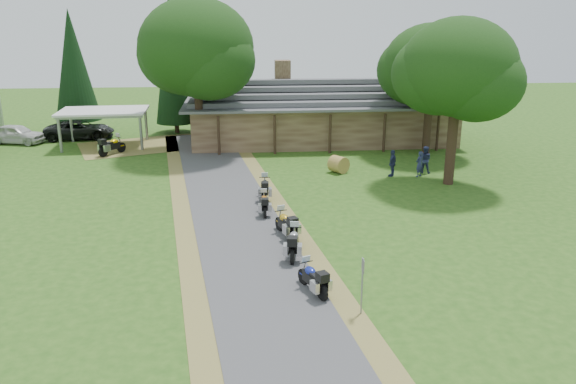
{
  "coord_description": "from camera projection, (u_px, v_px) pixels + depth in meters",
  "views": [
    {
      "loc": [
        -0.49,
        -19.97,
        9.66
      ],
      "look_at": [
        1.71,
        5.31,
        1.6
      ],
      "focal_mm": 35.0,
      "sensor_mm": 36.0,
      "label": 1
    }
  ],
  "objects": [
    {
      "name": "carport",
      "position": [
        105.0,
        128.0,
        42.68
      ],
      "size": [
        6.59,
        4.57,
        2.77
      ],
      "primitive_type": null,
      "rotation": [
        0.0,
        0.0,
        0.05
      ],
      "color": "silver",
      "rests_on": "ground"
    },
    {
      "name": "cedar_far",
      "position": [
        74.0,
        71.0,
        47.02
      ],
      "size": [
        3.76,
        3.76,
        10.16
      ],
      "primitive_type": "cone",
      "color": "black",
      "rests_on": "ground"
    },
    {
      "name": "car_dark_suv",
      "position": [
        79.0,
        125.0,
        45.16
      ],
      "size": [
        2.92,
        6.0,
        2.23
      ],
      "primitive_type": "imported",
      "rotation": [
        0.0,
        0.0,
        1.65
      ],
      "color": "black",
      "rests_on": "ground"
    },
    {
      "name": "motorcycle_row_b",
      "position": [
        294.0,
        242.0,
        23.24
      ],
      "size": [
        0.93,
        2.02,
        1.33
      ],
      "primitive_type": null,
      "rotation": [
        0.0,
        0.0,
        1.41
      ],
      "color": "#94969A",
      "rests_on": "ground"
    },
    {
      "name": "person_c",
      "position": [
        393.0,
        161.0,
        34.73
      ],
      "size": [
        0.65,
        0.69,
        1.97
      ],
      "primitive_type": "imported",
      "rotation": [
        0.0,
        0.0,
        4.09
      ],
      "color": "navy",
      "rests_on": "ground"
    },
    {
      "name": "oak_driveway",
      "position": [
        456.0,
        91.0,
        31.82
      ],
      "size": [
        6.52,
        6.52,
        11.02
      ],
      "primitive_type": null,
      "color": "#14330F",
      "rests_on": "ground"
    },
    {
      "name": "motorcycle_row_e",
      "position": [
        265.0,
        187.0,
        30.6
      ],
      "size": [
        0.7,
        1.92,
        1.3
      ],
      "primitive_type": null,
      "rotation": [
        0.0,
        0.0,
        1.53
      ],
      "color": "black",
      "rests_on": "ground"
    },
    {
      "name": "oak_lodge_right",
      "position": [
        431.0,
        83.0,
        39.37
      ],
      "size": [
        6.84,
        6.84,
        10.08
      ],
      "primitive_type": null,
      "color": "#14330F",
      "rests_on": "ground"
    },
    {
      "name": "oak_lodge_left",
      "position": [
        197.0,
        69.0,
        39.24
      ],
      "size": [
        8.0,
        8.0,
        12.04
      ],
      "primitive_type": null,
      "color": "#14330F",
      "rests_on": "ground"
    },
    {
      "name": "hay_bale",
      "position": [
        339.0,
        164.0,
        35.69
      ],
      "size": [
        1.43,
        1.4,
        1.06
      ],
      "primitive_type": "cylinder",
      "rotation": [
        1.57,
        0.0,
        0.6
      ],
      "color": "olive",
      "rests_on": "ground"
    },
    {
      "name": "motorcycle_row_d",
      "position": [
        264.0,
        203.0,
        28.28
      ],
      "size": [
        0.56,
        1.7,
        1.16
      ],
      "primitive_type": null,
      "rotation": [
        0.0,
        0.0,
        1.57
      ],
      "color": "orange",
      "rests_on": "ground"
    },
    {
      "name": "person_b",
      "position": [
        425.0,
        157.0,
        35.46
      ],
      "size": [
        0.69,
        0.61,
        2.03
      ],
      "primitive_type": "imported",
      "rotation": [
        0.0,
        0.0,
        2.74
      ],
      "color": "navy",
      "rests_on": "ground"
    },
    {
      "name": "lodge",
      "position": [
        321.0,
        109.0,
        44.46
      ],
      "size": [
        21.4,
        9.4,
        4.9
      ],
      "primitive_type": null,
      "color": "brown",
      "rests_on": "ground"
    },
    {
      "name": "sign_post",
      "position": [
        362.0,
        287.0,
        18.63
      ],
      "size": [
        0.37,
        0.06,
        2.04
      ],
      "primitive_type": null,
      "color": "gray",
      "rests_on": "ground"
    },
    {
      "name": "motorcycle_carport_a",
      "position": [
        112.0,
        145.0,
        40.21
      ],
      "size": [
        1.82,
        2.09,
        1.44
      ],
      "primitive_type": null,
      "rotation": [
        0.0,
        0.0,
        0.92
      ],
      "color": "yellow",
      "rests_on": "ground"
    },
    {
      "name": "ground",
      "position": [
        256.0,
        273.0,
        21.92
      ],
      "size": [
        120.0,
        120.0,
        0.0
      ],
      "primitive_type": "plane",
      "color": "#285116",
      "rests_on": "ground"
    },
    {
      "name": "driveway",
      "position": [
        242.0,
        235.0,
        25.68
      ],
      "size": [
        51.95,
        51.95,
        0.0
      ],
      "primitive_type": "plane",
      "rotation": [
        0.0,
        0.0,
        0.14
      ],
      "color": "#424245",
      "rests_on": "ground"
    },
    {
      "name": "person_a",
      "position": [
        420.0,
        162.0,
        34.67
      ],
      "size": [
        0.66,
        0.64,
        1.89
      ],
      "primitive_type": "imported",
      "rotation": [
        0.0,
        0.0,
        3.81
      ],
      "color": "navy",
      "rests_on": "ground"
    },
    {
      "name": "car_white_sedan",
      "position": [
        16.0,
        132.0,
        43.63
      ],
      "size": [
        3.74,
        6.06,
        1.88
      ],
      "primitive_type": "imported",
      "rotation": [
        0.0,
        0.0,
        1.31
      ],
      "color": "silver",
      "rests_on": "ground"
    },
    {
      "name": "motorcycle_row_c",
      "position": [
        286.0,
        223.0,
        25.38
      ],
      "size": [
        1.21,
        2.0,
        1.3
      ],
      "primitive_type": null,
      "rotation": [
        0.0,
        0.0,
        1.91
      ],
      "color": "#BE911B",
      "rests_on": "ground"
    },
    {
      "name": "motorcycle_row_a",
      "position": [
        313.0,
        277.0,
        20.25
      ],
      "size": [
        1.2,
        1.86,
        1.21
      ],
      "primitive_type": null,
      "rotation": [
        0.0,
        0.0,
        1.96
      ],
      "color": "navy",
      "rests_on": "ground"
    },
    {
      "name": "cedar_near",
      "position": [
        173.0,
        62.0,
        46.21
      ],
      "size": [
        3.34,
        3.34,
        11.72
      ],
      "primitive_type": "cone",
      "color": "black",
      "rests_on": "ground"
    }
  ]
}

